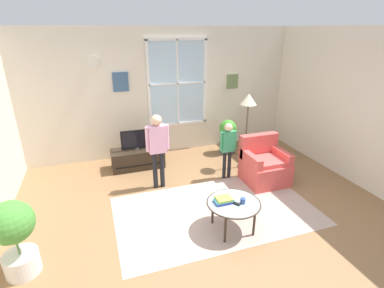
% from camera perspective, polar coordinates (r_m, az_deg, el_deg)
% --- Properties ---
extents(ground_plane, '(6.59, 6.13, 0.02)m').
position_cam_1_polar(ground_plane, '(4.74, 3.42, -13.98)').
color(ground_plane, olive).
extents(back_wall, '(5.99, 0.17, 2.80)m').
position_cam_1_polar(back_wall, '(6.68, -5.50, 10.01)').
color(back_wall, beige).
rests_on(back_wall, ground_plane).
extents(side_wall_right, '(0.12, 5.53, 2.80)m').
position_cam_1_polar(side_wall_right, '(5.93, 32.40, 5.13)').
color(side_wall_right, beige).
rests_on(side_wall_right, ground_plane).
extents(area_rug, '(3.18, 1.87, 0.01)m').
position_cam_1_polar(area_rug, '(4.85, 4.67, -12.84)').
color(area_rug, tan).
rests_on(area_rug, ground_plane).
extents(tv_stand, '(1.08, 0.48, 0.40)m').
position_cam_1_polar(tv_stand, '(6.25, -10.52, -2.74)').
color(tv_stand, '#2D2319').
rests_on(tv_stand, ground_plane).
extents(television, '(0.63, 0.08, 0.42)m').
position_cam_1_polar(television, '(6.09, -10.79, 0.87)').
color(television, '#4C4C4C').
rests_on(television, tv_stand).
extents(armchair, '(0.76, 0.74, 0.87)m').
position_cam_1_polar(armchair, '(5.71, 13.89, -4.10)').
color(armchair, '#D14C47').
rests_on(armchair, ground_plane).
extents(coffee_table, '(0.77, 0.77, 0.46)m').
position_cam_1_polar(coffee_table, '(4.27, 8.11, -11.56)').
color(coffee_table, '#99B2B7').
rests_on(coffee_table, ground_plane).
extents(book_stack, '(0.27, 0.18, 0.08)m').
position_cam_1_polar(book_stack, '(4.22, 6.23, -10.81)').
color(book_stack, '#4034C3').
rests_on(book_stack, coffee_table).
extents(cup, '(0.07, 0.07, 0.08)m').
position_cam_1_polar(cup, '(4.24, 9.89, -10.85)').
color(cup, '#334C8C').
rests_on(cup, coffee_table).
extents(remote_near_books, '(0.11, 0.14, 0.02)m').
position_cam_1_polar(remote_near_books, '(4.22, 8.49, -11.39)').
color(remote_near_books, black).
rests_on(remote_near_books, coffee_table).
extents(remote_near_cup, '(0.06, 0.14, 0.02)m').
position_cam_1_polar(remote_near_cup, '(4.30, 7.57, -10.67)').
color(remote_near_cup, black).
rests_on(remote_near_cup, coffee_table).
extents(person_green_shirt, '(0.34, 0.15, 1.12)m').
position_cam_1_polar(person_green_shirt, '(5.56, 6.99, -0.08)').
color(person_green_shirt, black).
rests_on(person_green_shirt, ground_plane).
extents(person_pink_shirt, '(0.42, 0.19, 1.39)m').
position_cam_1_polar(person_pink_shirt, '(5.15, -6.77, 0.13)').
color(person_pink_shirt, black).
rests_on(person_pink_shirt, ground_plane).
extents(potted_plant_by_window, '(0.40, 0.40, 0.80)m').
position_cam_1_polar(potted_plant_by_window, '(6.84, 6.96, 1.77)').
color(potted_plant_by_window, '#4C565B').
rests_on(potted_plant_by_window, ground_plane).
extents(potted_plant_corner, '(0.50, 0.50, 0.97)m').
position_cam_1_polar(potted_plant_corner, '(4.03, -31.40, -14.66)').
color(potted_plant_corner, silver).
rests_on(potted_plant_corner, ground_plane).
extents(floor_lamp, '(0.32, 0.32, 1.57)m').
position_cam_1_polar(floor_lamp, '(5.90, 10.90, 7.18)').
color(floor_lamp, black).
rests_on(floor_lamp, ground_plane).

